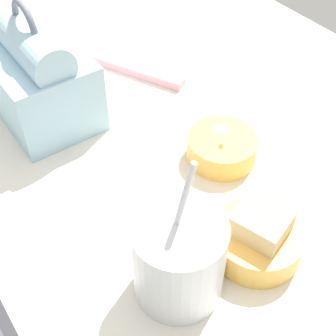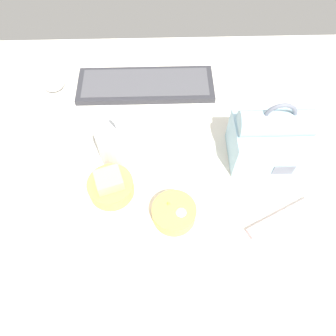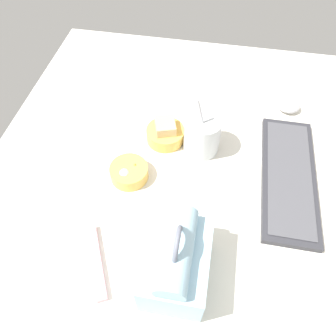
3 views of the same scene
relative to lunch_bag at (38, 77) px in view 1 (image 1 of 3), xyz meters
The scene contains 6 objects.
desk_surface 25.88cm from the lunch_bag, 168.75° to the right, with size 140.00×110.00×2.00cm.
lunch_bag is the anchor object (origin of this frame).
soup_cup 38.76cm from the lunch_bag, behind, with size 10.45×10.45×19.26cm.
bento_bowl_sandwich 41.75cm from the lunch_bag, 166.12° to the right, with size 11.40×11.40×7.28cm.
bento_bowl_snacks 30.66cm from the lunch_bag, 145.25° to the right, with size 10.55×10.55×4.75cm.
chopstick_case 19.91cm from the lunch_bag, 87.55° to the right, with size 17.63×10.25×1.60cm.
Camera 1 is at (-37.48, 23.45, 52.31)cm, focal length 50.00 mm.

